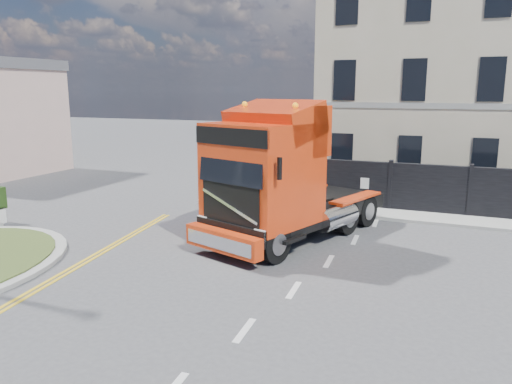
% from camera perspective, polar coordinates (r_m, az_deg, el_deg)
% --- Properties ---
extents(ground, '(120.00, 120.00, 0.00)m').
position_cam_1_polar(ground, '(14.10, -6.78, -8.74)').
color(ground, '#424244').
rests_on(ground, ground).
extents(hoarding_fence, '(18.80, 0.25, 2.00)m').
position_cam_1_polar(hoarding_fence, '(20.89, 21.99, 0.05)').
color(hoarding_fence, black).
rests_on(hoarding_fence, ground).
extents(georgian_building, '(12.30, 10.30, 12.80)m').
position_cam_1_polar(georgian_building, '(28.04, 21.77, 12.63)').
color(georgian_building, beige).
rests_on(georgian_building, ground).
extents(pavement_far, '(20.00, 1.60, 0.12)m').
position_cam_1_polar(pavement_far, '(20.21, 20.20, -2.92)').
color(pavement_far, '#969691').
rests_on(pavement_far, ground).
extents(truck, '(4.97, 7.85, 4.41)m').
position_cam_1_polar(truck, '(15.90, 2.41, 1.07)').
color(truck, black).
rests_on(truck, ground).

